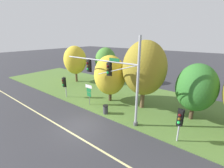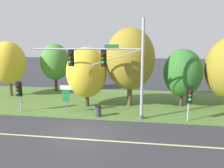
# 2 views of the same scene
# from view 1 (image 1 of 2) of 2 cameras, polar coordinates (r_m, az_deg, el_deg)

# --- Properties ---
(ground_plane) EXTENTS (160.00, 160.00, 0.00)m
(ground_plane) POSITION_cam_1_polar(r_m,az_deg,el_deg) (14.53, -11.80, -15.34)
(ground_plane) COLOR #333338
(lane_stripe) EXTENTS (36.00, 0.16, 0.01)m
(lane_stripe) POSITION_cam_1_polar(r_m,az_deg,el_deg) (13.93, -15.68, -17.25)
(lane_stripe) COLOR beige
(lane_stripe) RESTS_ON ground
(grass_verge) EXTENTS (48.00, 11.50, 0.10)m
(grass_verge) POSITION_cam_1_polar(r_m,az_deg,el_deg) (20.13, 6.16, -5.10)
(grass_verge) COLOR #517533
(grass_verge) RESTS_ON ground
(traffic_signal_mast) EXTENTS (9.02, 0.49, 7.84)m
(traffic_signal_mast) POSITION_cam_1_polar(r_m,az_deg,el_deg) (13.75, 0.95, 3.58)
(traffic_signal_mast) COLOR #9EA0A5
(traffic_signal_mast) RESTS_ON grass_verge
(pedestrian_signal_near_kerb) EXTENTS (0.46, 0.55, 2.75)m
(pedestrian_signal_near_kerb) POSITION_cam_1_polar(r_m,az_deg,el_deg) (20.24, -17.76, 0.25)
(pedestrian_signal_near_kerb) COLOR #9EA0A5
(pedestrian_signal_near_kerb) RESTS_ON grass_verge
(pedestrian_signal_further_along) EXTENTS (0.46, 0.55, 2.77)m
(pedestrian_signal_further_along) POSITION_cam_1_polar(r_m,az_deg,el_deg) (12.23, 24.38, -12.22)
(pedestrian_signal_further_along) COLOR #9EA0A5
(pedestrian_signal_further_along) RESTS_ON grass_verge
(route_sign_post) EXTENTS (1.00, 0.08, 2.51)m
(route_sign_post) POSITION_cam_1_polar(r_m,az_deg,el_deg) (17.50, -8.78, -2.92)
(route_sign_post) COLOR slate
(route_sign_post) RESTS_ON grass_verge
(tree_nearest_road) EXTENTS (3.83, 3.83, 6.22)m
(tree_nearest_road) POSITION_cam_1_polar(r_m,az_deg,el_deg) (26.71, -13.85, 8.83)
(tree_nearest_road) COLOR brown
(tree_nearest_road) RESTS_ON grass_verge
(tree_left_of_mast) EXTENTS (3.58, 3.58, 5.96)m
(tree_left_of_mast) POSITION_cam_1_polar(r_m,az_deg,el_deg) (25.85, -2.44, 8.80)
(tree_left_of_mast) COLOR #423021
(tree_left_of_mast) RESTS_ON grass_verge
(tree_behind_signpost) EXTENTS (3.81, 3.81, 5.66)m
(tree_behind_signpost) POSITION_cam_1_polar(r_m,az_deg,el_deg) (17.96, -0.77, 3.34)
(tree_behind_signpost) COLOR #423021
(tree_behind_signpost) RESTS_ON grass_verge
(tree_mid_verge) EXTENTS (4.62, 4.62, 7.42)m
(tree_mid_verge) POSITION_cam_1_polar(r_m,az_deg,el_deg) (16.19, 12.22, 5.87)
(tree_mid_verge) COLOR brown
(tree_mid_verge) RESTS_ON grass_verge
(tree_tall_centre) EXTENTS (3.58, 3.58, 5.47)m
(tree_tall_centre) POSITION_cam_1_polar(r_m,az_deg,el_deg) (15.81, 29.37, -1.24)
(tree_tall_centre) COLOR #423021
(tree_tall_centre) RESTS_ON grass_verge
(trash_bin) EXTENTS (0.56, 0.56, 0.93)m
(trash_bin) POSITION_cam_1_polar(r_m,az_deg,el_deg) (15.82, -2.47, -9.64)
(trash_bin) COLOR #38383D
(trash_bin) RESTS_ON grass_verge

